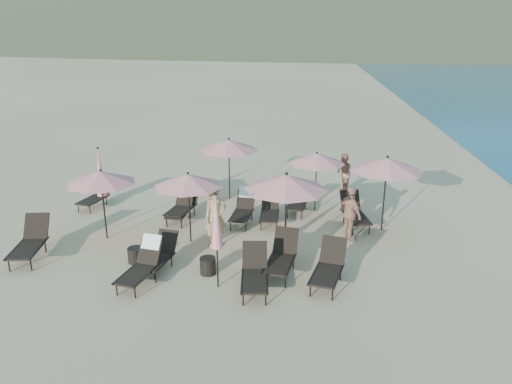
# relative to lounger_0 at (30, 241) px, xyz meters

# --- Properties ---
(ground) EXTENTS (800.00, 800.00, 0.00)m
(ground) POSITION_rel_lounger_0_xyz_m (5.93, -0.52, -0.48)
(ground) COLOR #D6BA8C
(ground) RESTS_ON ground
(lounger_0) EXTENTS (0.94, 1.88, 1.04)m
(lounger_0) POSITION_rel_lounger_0_xyz_m (0.00, 0.00, 0.00)
(lounger_0) COLOR black
(lounger_0) RESTS_ON ground
(lounger_1) EXTENTS (0.90, 1.70, 1.01)m
(lounger_1) POSITION_rel_lounger_0_xyz_m (3.50, -1.03, -0.00)
(lounger_1) COLOR black
(lounger_1) RESTS_ON ground
(lounger_2) EXTENTS (0.85, 1.60, 0.88)m
(lounger_2) POSITION_rel_lounger_0_xyz_m (3.74, -0.38, -0.07)
(lounger_2) COLOR black
(lounger_2) RESTS_ON ground
(lounger_3) EXTENTS (0.78, 1.72, 0.96)m
(lounger_3) POSITION_rel_lounger_0_xyz_m (6.35, -1.17, -0.04)
(lounger_3) COLOR black
(lounger_3) RESTS_ON ground
(lounger_4) EXTENTS (0.92, 1.79, 0.98)m
(lounger_4) POSITION_rel_lounger_0_xyz_m (6.97, -0.24, -0.03)
(lounger_4) COLOR black
(lounger_4) RESTS_ON ground
(lounger_5) EXTENTS (1.04, 1.81, 0.98)m
(lounger_5) POSITION_rel_lounger_0_xyz_m (8.16, -0.73, -0.03)
(lounger_5) COLOR black
(lounger_5) RESTS_ON ground
(lounger_6) EXTENTS (0.93, 1.66, 0.98)m
(lounger_6) POSITION_rel_lounger_0_xyz_m (0.23, 4.21, -0.02)
(lounger_6) COLOR black
(lounger_6) RESTS_ON ground
(lounger_7) EXTENTS (0.95, 1.78, 0.97)m
(lounger_7) POSITION_rel_lounger_0_xyz_m (3.54, 3.35, -0.03)
(lounger_7) COLOR black
(lounger_7) RESTS_ON ground
(lounger_8) EXTENTS (0.70, 1.57, 0.88)m
(lounger_8) POSITION_rel_lounger_0_xyz_m (3.49, 3.14, -0.07)
(lounger_8) COLOR black
(lounger_8) RESTS_ON ground
(lounger_9) EXTENTS (0.74, 1.68, 1.02)m
(lounger_9) POSITION_rel_lounger_0_xyz_m (5.58, 3.18, 0.00)
(lounger_9) COLOR black
(lounger_9) RESTS_ON ground
(lounger_10) EXTENTS (0.61, 1.54, 0.88)m
(lounger_10) POSITION_rel_lounger_0_xyz_m (6.45, 3.18, -0.07)
(lounger_10) COLOR black
(lounger_10) RESTS_ON ground
(lounger_11) EXTENTS (0.94, 1.77, 0.97)m
(lounger_11) POSITION_rel_lounger_0_xyz_m (9.17, 3.18, -0.03)
(lounger_11) COLOR black
(lounger_11) RESTS_ON ground
(lounger_12) EXTENTS (0.77, 1.59, 0.88)m
(lounger_12) POSITION_rel_lounger_0_xyz_m (7.34, 4.27, -0.07)
(lounger_12) COLOR black
(lounger_12) RESTS_ON ground
(umbrella_open_0) EXTENTS (2.03, 2.03, 2.19)m
(umbrella_open_0) POSITION_rel_lounger_0_xyz_m (1.60, 1.44, 1.45)
(umbrella_open_0) COLOR black
(umbrella_open_0) RESTS_ON ground
(umbrella_open_1) EXTENTS (2.02, 2.02, 2.17)m
(umbrella_open_1) POSITION_rel_lounger_0_xyz_m (4.19, 1.44, 1.43)
(umbrella_open_1) COLOR black
(umbrella_open_1) RESTS_ON ground
(umbrella_open_2) EXTENTS (2.28, 2.28, 2.46)m
(umbrella_open_2) POSITION_rel_lounger_0_xyz_m (7.03, 0.71, 1.69)
(umbrella_open_2) COLOR black
(umbrella_open_2) RESTS_ON ground
(umbrella_open_3) EXTENTS (2.15, 2.15, 2.31)m
(umbrella_open_3) POSITION_rel_lounger_0_xyz_m (4.81, 5.37, 1.56)
(umbrella_open_3) COLOR black
(umbrella_open_3) RESTS_ON ground
(umbrella_open_4) EXTENTS (1.95, 1.95, 2.10)m
(umbrella_open_4) POSITION_rel_lounger_0_xyz_m (7.94, 4.48, 1.37)
(umbrella_open_4) COLOR black
(umbrella_open_4) RESTS_ON ground
(umbrella_open_5) EXTENTS (2.25, 2.25, 2.42)m
(umbrella_open_5) POSITION_rel_lounger_0_xyz_m (10.01, 2.88, 1.66)
(umbrella_open_5) COLOR black
(umbrella_open_5) RESTS_ON ground
(umbrella_closed_0) EXTENTS (0.29, 0.29, 2.47)m
(umbrella_closed_0) POSITION_rel_lounger_0_xyz_m (5.44, -1.16, 1.23)
(umbrella_closed_0) COLOR black
(umbrella_closed_0) RESTS_ON ground
(umbrella_closed_1) EXTENTS (0.31, 0.31, 2.69)m
(umbrella_closed_1) POSITION_rel_lounger_0_xyz_m (1.31, 2.09, 1.39)
(umbrella_closed_1) COLOR black
(umbrella_closed_1) RESTS_ON ground
(side_table_0) EXTENTS (0.43, 0.43, 0.42)m
(side_table_0) POSITION_rel_lounger_0_xyz_m (2.99, -0.03, -0.27)
(side_table_0) COLOR black
(side_table_0) RESTS_ON ground
(side_table_1) EXTENTS (0.42, 0.42, 0.45)m
(side_table_1) POSITION_rel_lounger_0_xyz_m (5.07, -0.51, -0.26)
(side_table_1) COLOR black
(side_table_1) RESTS_ON ground
(beachgoer_a) EXTENTS (0.78, 0.68, 1.79)m
(beachgoer_a) POSITION_rel_lounger_0_xyz_m (4.99, 1.24, 0.41)
(beachgoer_a) COLOR #A37F58
(beachgoer_a) RESTS_ON ground
(beachgoer_b) EXTENTS (0.76, 0.87, 1.52)m
(beachgoer_b) POSITION_rel_lounger_0_xyz_m (9.06, 6.52, 0.28)
(beachgoer_b) COLOR #AA7058
(beachgoer_b) RESTS_ON ground
(beachgoer_c) EXTENTS (0.86, 1.04, 1.67)m
(beachgoer_c) POSITION_rel_lounger_0_xyz_m (8.91, 2.02, 0.35)
(beachgoer_c) COLOR tan
(beachgoer_c) RESTS_ON ground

